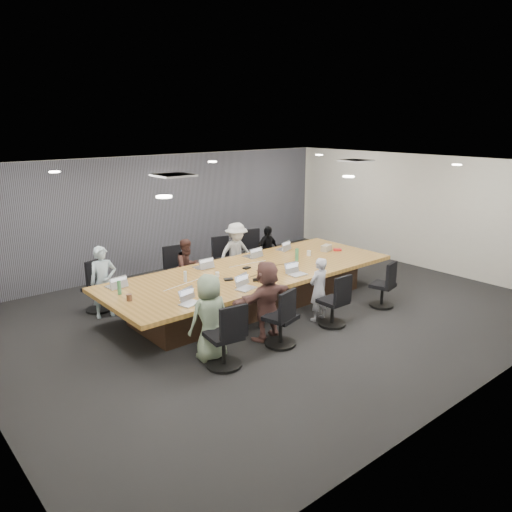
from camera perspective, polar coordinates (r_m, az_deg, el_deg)
floor at (r=9.73m, az=1.52°, el=-6.46°), size 10.00×8.00×0.00m
ceiling at (r=9.07m, az=1.65°, el=10.21°), size 10.00×8.00×0.00m
wall_back at (r=12.51m, az=-10.69°, el=4.89°), size 10.00×0.00×2.80m
wall_front at (r=6.96m, az=24.05°, el=-4.57°), size 10.00×0.00×2.80m
wall_right at (r=13.09m, az=18.26°, el=4.85°), size 0.00×8.00×2.80m
curtain at (r=12.44m, az=-10.51°, el=4.85°), size 9.80×0.04×2.80m
conference_table at (r=9.94m, az=-0.37°, el=-3.49°), size 6.00×2.20×0.74m
chair_0 at (r=10.14m, az=-17.70°, el=-4.03°), size 0.63×0.63×0.75m
chair_1 at (r=10.91m, az=-8.77°, el=-2.07°), size 0.58×0.58×0.76m
chair_2 at (r=11.60m, az=-3.29°, el=-0.79°), size 0.61×0.61×0.78m
chair_3 at (r=12.14m, az=0.20°, el=0.17°), size 0.70×0.70×0.87m
chair_4 at (r=7.56m, az=-3.73°, el=-9.64°), size 0.64×0.64×0.84m
chair_5 at (r=8.24m, az=2.82°, el=-7.55°), size 0.67×0.67×0.81m
chair_6 at (r=9.10m, az=8.75°, el=-5.60°), size 0.52×0.52×0.77m
chair_7 at (r=10.21m, az=14.25°, el=-3.67°), size 0.60×0.60×0.74m
person_0 at (r=9.74m, az=-17.05°, el=-2.86°), size 0.55×0.41×1.36m
laptop_0 at (r=9.23m, az=-15.72°, el=-3.31°), size 0.35×0.26×0.02m
person_1 at (r=10.56m, az=-7.83°, el=-1.30°), size 0.64×0.53×1.23m
laptop_1 at (r=10.08m, az=-6.18°, el=-1.25°), size 0.34×0.23×0.02m
person_2 at (r=11.25m, az=-2.24°, el=0.32°), size 0.96×0.62×1.39m
laptop_2 at (r=10.82m, az=-0.46°, el=0.01°), size 0.38×0.28×0.02m
person_3 at (r=11.84m, az=1.29°, el=0.59°), size 0.72×0.34×1.19m
laptop_3 at (r=11.41m, az=3.12°, el=0.79°), size 0.36×0.29×0.02m
person_4 at (r=7.72m, az=-5.31°, el=-7.00°), size 0.69×0.47×1.37m
laptop_4 at (r=8.13m, az=-7.55°, el=-5.42°), size 0.37×0.30×0.02m
person_5 at (r=8.38m, az=1.22°, el=-5.08°), size 1.30×0.50×1.37m
laptop_5 at (r=8.76m, az=-1.15°, el=-3.74°), size 0.39×0.31×0.02m
person_6 at (r=9.25m, az=7.18°, el=-3.79°), size 0.44×0.30×1.20m
laptop_6 at (r=9.56m, az=4.80°, el=-2.12°), size 0.34×0.25×0.02m
bottle_green_left at (r=8.78m, az=-15.36°, el=-3.51°), size 0.07×0.07×0.24m
bottle_green_right at (r=10.47m, az=4.69°, el=0.14°), size 0.10×0.10×0.27m
bottle_clear at (r=9.21m, az=-8.09°, el=-2.33°), size 0.08×0.08×0.20m
cup_white_far at (r=9.43m, az=-4.45°, el=-2.13°), size 0.09×0.09×0.10m
cup_white_near at (r=10.93m, az=6.06°, el=0.32°), size 0.11×0.11×0.11m
mug_brown at (r=8.45m, az=-14.29°, el=-4.62°), size 0.12×0.12×0.11m
mic_left at (r=9.24m, az=-3.16°, el=-2.67°), size 0.20×0.17×0.03m
mic_right at (r=9.94m, az=-1.07°, el=-1.36°), size 0.16×0.12×0.03m
stapler at (r=9.16m, az=0.12°, el=-2.73°), size 0.16×0.10×0.06m
canvas_bag at (r=11.37m, az=8.04°, el=0.91°), size 0.29×0.22×0.14m
snack_packet at (r=11.45m, az=9.29°, el=0.72°), size 0.21×0.21×0.04m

